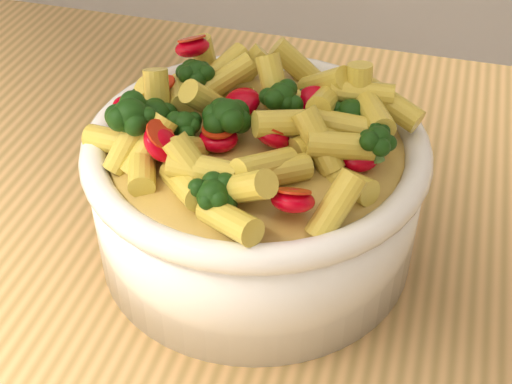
# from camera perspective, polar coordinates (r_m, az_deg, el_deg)

# --- Properties ---
(table) EXTENTS (1.20, 0.80, 0.90)m
(table) POSITION_cam_1_polar(r_m,az_deg,el_deg) (0.61, -5.16, -14.13)
(table) COLOR tan
(table) RESTS_ON ground
(serving_bowl) EXTENTS (0.24, 0.24, 0.11)m
(serving_bowl) POSITION_cam_1_polar(r_m,az_deg,el_deg) (0.52, 0.00, 0.11)
(serving_bowl) COLOR white
(serving_bowl) RESTS_ON table
(pasta_salad) EXTENTS (0.19, 0.19, 0.04)m
(pasta_salad) POSITION_cam_1_polar(r_m,az_deg,el_deg) (0.48, 0.00, 6.07)
(pasta_salad) COLOR #F1D64C
(pasta_salad) RESTS_ON serving_bowl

